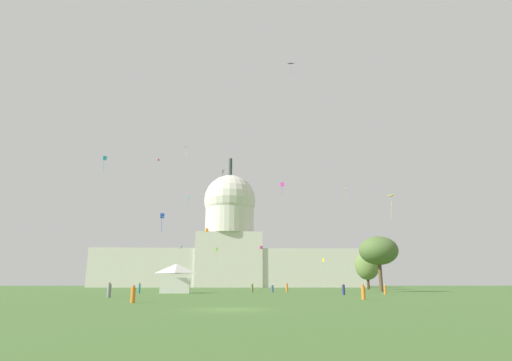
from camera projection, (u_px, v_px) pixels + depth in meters
ground_plane at (230, 310)px, 25.74m from camera, size 800.00×800.00×0.00m
capitol_building at (229, 247)px, 202.94m from camera, size 130.41×26.15×65.24m
event_tent at (176, 279)px, 72.40m from camera, size 5.56×4.75×5.07m
tree_east_far at (379, 251)px, 87.70m from camera, size 9.19×8.80×11.56m
tree_east_mid at (367, 266)px, 123.45m from camera, size 9.38×9.19×11.28m
person_grey_mid_center at (109, 291)px, 49.22m from camera, size 0.66×0.66×1.78m
person_denim_front_right at (272, 289)px, 80.34m from camera, size 0.61×0.61×1.57m
person_orange_lawn_far_left at (363, 292)px, 42.56m from camera, size 0.56×0.56×1.60m
person_navy_mid_right at (344, 290)px, 60.96m from camera, size 0.58×0.58×1.66m
person_olive_near_tree_east at (252, 288)px, 79.28m from camera, size 0.49×0.49×1.79m
person_teal_lawn_far_right at (139, 288)px, 70.55m from camera, size 0.38×0.38×1.79m
person_orange_deep_crowd at (133, 295)px, 34.93m from camera, size 0.47×0.47×1.50m
person_orange_front_left at (287, 288)px, 81.89m from camera, size 0.61×0.61×1.79m
person_orange_aisle_center at (385, 290)px, 62.48m from camera, size 0.38×0.38×1.53m
kite_magenta_mid at (282, 185)px, 107.84m from camera, size 1.10×0.49×3.70m
kite_orange_mid at (345, 191)px, 127.00m from camera, size 0.45×1.03×4.14m
kite_pink_mid at (230, 230)px, 156.86m from camera, size 0.48×1.01×2.59m
kite_black_mid at (223, 172)px, 112.00m from camera, size 0.71×0.50×2.61m
kite_white_high at (186, 148)px, 172.55m from camera, size 1.81×1.15×3.97m
kite_green_low at (181, 247)px, 99.30m from camera, size 0.38×0.76×0.88m
kite_cyan_mid at (105, 158)px, 102.25m from camera, size 1.14×1.15×3.71m
kite_lime_low at (217, 249)px, 164.93m from camera, size 1.12×1.06×4.54m
kite_blue_low at (162, 216)px, 80.43m from camera, size 0.85×0.88×3.71m
kite_violet_high at (291, 64)px, 91.92m from camera, size 1.57×0.94×2.56m
kite_turquoise_mid at (189, 198)px, 162.11m from camera, size 0.78×0.89×3.77m
kite_gold_low at (392, 200)px, 75.14m from camera, size 1.26×1.51×3.99m
kite_red_high at (158, 160)px, 163.20m from camera, size 0.84×0.87×0.92m
kite_yellow_low at (323, 261)px, 172.67m from camera, size 0.70×0.79×3.90m
kite_magenta_low at (261, 247)px, 133.63m from camera, size 1.15×1.14×0.90m
kite_orange_low at (207, 230)px, 125.97m from camera, size 1.08×0.80×1.20m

